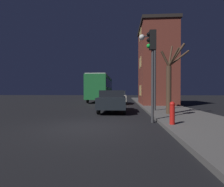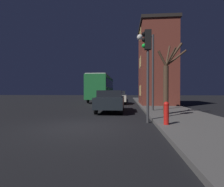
# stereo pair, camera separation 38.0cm
# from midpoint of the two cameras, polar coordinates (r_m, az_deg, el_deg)

# --- Properties ---
(ground_plane) EXTENTS (120.00, 120.00, 0.00)m
(ground_plane) POSITION_cam_midpoint_polar(r_m,az_deg,el_deg) (7.34, -10.24, -10.76)
(ground_plane) COLOR black
(sidewalk) EXTENTS (3.63, 60.00, 0.15)m
(sidewalk) POSITION_cam_midpoint_polar(r_m,az_deg,el_deg) (7.79, 28.43, -9.60)
(sidewalk) COLOR #514F4C
(sidewalk) RESTS_ON ground
(brick_building) EXTENTS (3.57, 5.71, 8.26)m
(brick_building) POSITION_cam_midpoint_polar(r_m,az_deg,el_deg) (19.29, 13.69, 9.14)
(brick_building) COLOR brown
(brick_building) RESTS_ON sidewalk
(streetlamp) EXTENTS (1.16, 0.39, 5.24)m
(streetlamp) POSITION_cam_midpoint_polar(r_m,az_deg,el_deg) (12.50, 11.46, 11.08)
(streetlamp) COLOR #38383A
(streetlamp) RESTS_ON sidewalk
(traffic_light) EXTENTS (0.43, 0.24, 4.28)m
(traffic_light) POSITION_cam_midpoint_polar(r_m,az_deg,el_deg) (8.42, 11.63, 11.76)
(traffic_light) COLOR #38383A
(traffic_light) RESTS_ON ground
(bare_tree) EXTENTS (1.60, 1.64, 4.17)m
(bare_tree) POSITION_cam_midpoint_polar(r_m,az_deg,el_deg) (10.71, 17.43, 4.00)
(bare_tree) COLOR #473323
(bare_tree) RESTS_ON sidewalk
(bus) EXTENTS (2.58, 10.17, 3.63)m
(bus) POSITION_cam_midpoint_polar(r_m,az_deg,el_deg) (25.21, -4.20, 2.28)
(bus) COLOR #1E6B33
(bus) RESTS_ON ground
(car_near_lane) EXTENTS (1.81, 4.44, 1.53)m
(car_near_lane) POSITION_cam_midpoint_polar(r_m,az_deg,el_deg) (12.41, -0.64, -2.27)
(car_near_lane) COLOR black
(car_near_lane) RESTS_ON ground
(car_mid_lane) EXTENTS (1.89, 4.31, 1.53)m
(car_mid_lane) POSITION_cam_midpoint_polar(r_m,az_deg,el_deg) (20.42, 1.48, -1.13)
(car_mid_lane) COLOR beige
(car_mid_lane) RESTS_ON ground
(fire_hydrant) EXTENTS (0.21, 0.21, 0.91)m
(fire_hydrant) POSITION_cam_midpoint_polar(r_m,az_deg,el_deg) (7.29, 17.66, -5.90)
(fire_hydrant) COLOR red
(fire_hydrant) RESTS_ON sidewalk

